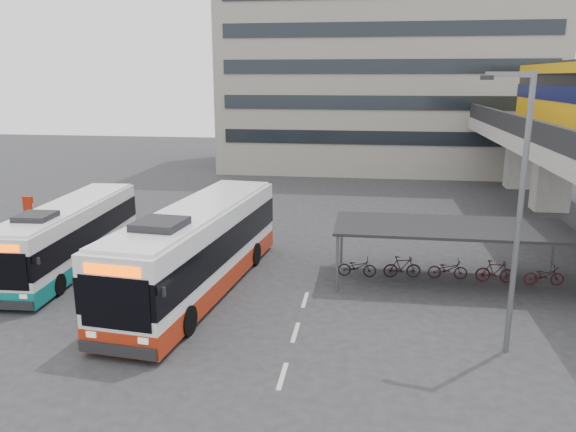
# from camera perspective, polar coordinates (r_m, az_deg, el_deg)

# --- Properties ---
(ground) EXTENTS (120.00, 120.00, 0.00)m
(ground) POSITION_cam_1_polar(r_m,az_deg,el_deg) (23.30, -4.44, -8.16)
(ground) COLOR #28282B
(ground) RESTS_ON ground
(bike_shelter) EXTENTS (10.00, 4.00, 2.54)m
(bike_shelter) POSITION_cam_1_polar(r_m,az_deg,el_deg) (25.37, 16.17, -3.18)
(bike_shelter) COLOR #595B60
(bike_shelter) RESTS_ON ground
(office_block) EXTENTS (30.00, 15.00, 25.00)m
(office_block) POSITION_cam_1_polar(r_m,az_deg,el_deg) (57.17, 9.82, 17.53)
(office_block) COLOR gray
(office_block) RESTS_ON ground
(road_markings) EXTENTS (0.15, 7.60, 0.01)m
(road_markings) POSITION_cam_1_polar(r_m,az_deg,el_deg) (20.19, 0.76, -11.73)
(road_markings) COLOR beige
(road_markings) RESTS_ON ground
(bus_main) EXTENTS (4.15, 13.18, 3.83)m
(bus_main) POSITION_cam_1_polar(r_m,az_deg,el_deg) (23.68, -9.12, -3.37)
(bus_main) COLOR white
(bus_main) RESTS_ON ground
(bus_teal) EXTENTS (2.99, 11.10, 3.25)m
(bus_teal) POSITION_cam_1_polar(r_m,az_deg,el_deg) (28.21, -21.30, -1.91)
(bus_teal) COLOR white
(bus_teal) RESTS_ON ground
(pedestrian) EXTENTS (0.68, 0.79, 1.82)m
(pedestrian) POSITION_cam_1_polar(r_m,az_deg,el_deg) (23.98, -12.75, -5.50)
(pedestrian) COLOR black
(pedestrian) RESTS_ON ground
(lamp_post) EXTENTS (1.56, 0.49, 8.94)m
(lamp_post) POSITION_cam_1_polar(r_m,az_deg,el_deg) (18.63, 22.24, 1.56)
(lamp_post) COLOR #595B60
(lamp_post) RESTS_ON ground
(sign_totem_north) EXTENTS (0.56, 0.17, 2.61)m
(sign_totem_north) POSITION_cam_1_polar(r_m,az_deg,el_deg) (32.99, -24.75, -0.32)
(sign_totem_north) COLOR #A11C09
(sign_totem_north) RESTS_ON ground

